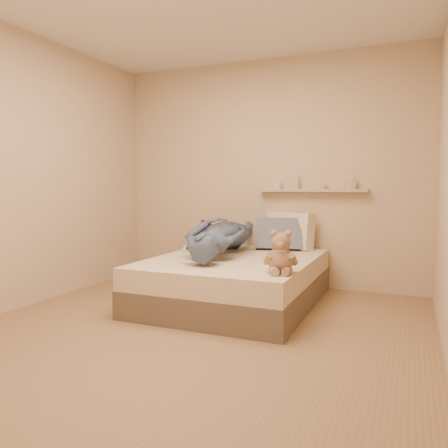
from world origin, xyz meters
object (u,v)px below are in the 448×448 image
at_px(bed, 235,280).
at_px(game_console, 191,249).
at_px(teddy_bear, 281,255).
at_px(person, 220,236).
at_px(pillow_grey, 279,234).
at_px(wall_shelf, 312,190).
at_px(dark_plush, 206,235).
at_px(pillow_cream, 290,231).

height_order(bed, game_console, game_console).
height_order(teddy_bear, person, person).
height_order(bed, pillow_grey, pillow_grey).
bearing_deg(wall_shelf, dark_plush, -168.28).
height_order(pillow_cream, person, pillow_cream).
relative_size(pillow_cream, pillow_grey, 1.10).
bearing_deg(game_console, person, 90.34).
bearing_deg(game_console, pillow_cream, 67.98).
bearing_deg(dark_plush, pillow_grey, 1.68).
relative_size(teddy_bear, dark_plush, 1.14).
bearing_deg(person, game_console, 80.37).
bearing_deg(wall_shelf, pillow_cream, -160.53).
bearing_deg(bed, teddy_bear, -43.52).
xyz_separation_m(bed, dark_plush, (-0.63, 0.66, 0.36)).
relative_size(dark_plush, wall_shelf, 0.26).
relative_size(pillow_cream, person, 0.34).
relative_size(game_console, teddy_bear, 0.46).
xyz_separation_m(game_console, dark_plush, (-0.41, 1.18, -0.01)).
relative_size(bed, pillow_cream, 3.45).
relative_size(teddy_bear, person, 0.22).
relative_size(teddy_bear, pillow_grey, 0.70).
height_order(game_console, pillow_grey, pillow_grey).
distance_m(bed, pillow_grey, 0.83).
bearing_deg(bed, pillow_cream, 68.53).
distance_m(pillow_grey, person, 0.73).
relative_size(game_console, pillow_cream, 0.29).
xyz_separation_m(dark_plush, person, (0.41, -0.53, 0.06)).
height_order(game_console, pillow_cream, pillow_cream).
distance_m(game_console, dark_plush, 1.25).
bearing_deg(wall_shelf, teddy_bear, -87.20).
xyz_separation_m(dark_plush, pillow_cream, (0.95, 0.17, 0.07)).
relative_size(dark_plush, person, 0.19).
distance_m(game_console, teddy_bear, 0.84).
xyz_separation_m(pillow_cream, person, (-0.55, -0.70, -0.01)).
distance_m(pillow_cream, person, 0.89).
distance_m(bed, wall_shelf, 1.38).
bearing_deg(bed, pillow_grey, 70.65).
xyz_separation_m(game_console, person, (-0.00, 0.64, 0.05)).
distance_m(pillow_grey, wall_shelf, 0.61).
height_order(bed, dark_plush, dark_plush).
bearing_deg(teddy_bear, pillow_grey, 106.55).
xyz_separation_m(bed, game_console, (-0.22, -0.51, 0.37)).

